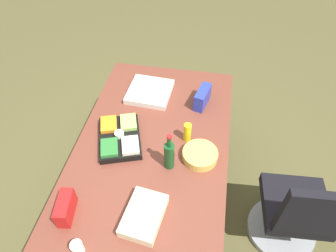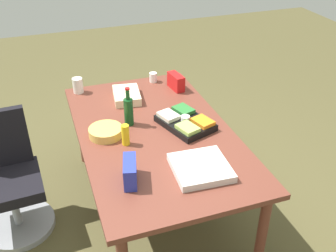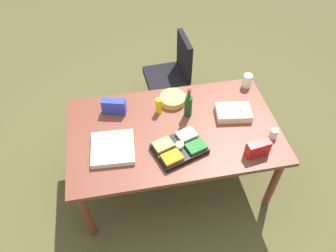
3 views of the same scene
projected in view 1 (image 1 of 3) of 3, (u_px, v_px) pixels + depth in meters
name	position (u px, v px, depth m)	size (l,w,h in m)	color
ground_plane	(155.00, 197.00, 2.84)	(10.00, 10.00, 0.00)	brown
conference_table	(153.00, 151.00, 2.34)	(1.90, 1.13, 0.76)	brown
office_chair	(294.00, 216.00, 2.31)	(0.56, 0.56, 0.96)	gray
mustard_bottle	(187.00, 132.00, 2.26)	(0.06, 0.06, 0.16)	yellow
sheet_cake	(144.00, 215.00, 1.86)	(0.32, 0.22, 0.07)	beige
pizza_box	(150.00, 92.00, 2.65)	(0.36, 0.36, 0.05)	silver
veggie_tray	(120.00, 137.00, 2.28)	(0.49, 0.42, 0.09)	black
chip_bag_blue	(202.00, 97.00, 2.53)	(0.22, 0.08, 0.15)	#2837AD
chip_bag_red	(66.00, 208.00, 1.85)	(0.20, 0.08, 0.14)	red
chip_bowl	(200.00, 155.00, 2.17)	(0.25, 0.25, 0.07)	#DCB252
paper_cup	(77.00, 248.00, 1.71)	(0.07, 0.07, 0.09)	white
wine_bottle	(169.00, 155.00, 2.06)	(0.07, 0.07, 0.31)	#13441D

